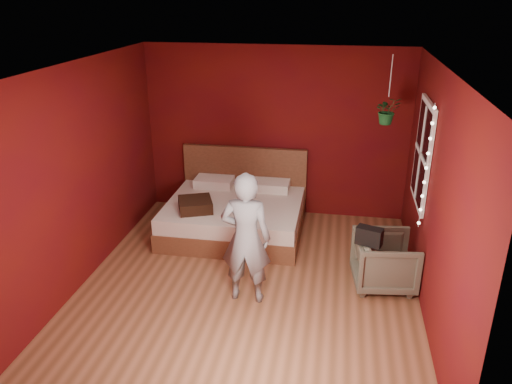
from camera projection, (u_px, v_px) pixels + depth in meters
name	position (u px, v px, depth m)	size (l,w,h in m)	color
floor	(249.00, 286.00, 6.04)	(4.50, 4.50, 0.00)	#92583A
room_walls	(248.00, 154.00, 5.41)	(4.04, 4.54, 2.62)	#591009
window	(422.00, 154.00, 5.98)	(0.05, 0.97, 1.27)	white
fairy_lights	(426.00, 168.00, 5.51)	(0.04, 0.04, 1.45)	silver
bed	(236.00, 212.00, 7.35)	(1.94, 1.65, 1.07)	brown
person	(246.00, 238.00, 5.52)	(0.56, 0.37, 1.55)	gray
armchair	(385.00, 261.00, 5.94)	(0.70, 0.72, 0.65)	#5D5B4A
handbag	(369.00, 236.00, 5.61)	(0.29, 0.14, 0.21)	black
throw_pillow	(195.00, 205.00, 6.89)	(0.44, 0.44, 0.16)	black
hanging_plant	(387.00, 110.00, 6.31)	(0.38, 0.35, 0.87)	silver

